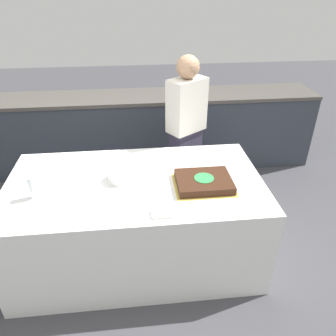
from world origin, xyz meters
TOP-DOWN VIEW (x-y plane):
  - ground_plane at (0.00, 0.00)m, footprint 14.00×14.00m
  - back_counter at (0.00, 1.61)m, footprint 4.40×0.58m
  - dining_table at (0.00, 0.00)m, footprint 1.97×1.07m
  - cake at (0.52, -0.11)m, footprint 0.45×0.37m
  - plate_stack at (-0.10, 0.02)m, footprint 0.19×0.19m
  - wine_glass at (-0.71, -0.14)m, footprint 0.06×0.06m
  - side_plate_near_cake at (0.56, 0.22)m, footprint 0.22×0.22m
  - utensil_pile at (0.17, -0.43)m, footprint 0.14×0.10m
  - person_cutting_cake at (0.52, 0.76)m, footprint 0.41×0.37m

SIDE VIEW (x-z plane):
  - ground_plane at x=0.00m, z-range 0.00..0.00m
  - dining_table at x=0.00m, z-range 0.00..0.77m
  - back_counter at x=0.00m, z-range 0.00..0.92m
  - side_plate_near_cake at x=0.56m, z-range 0.77..0.78m
  - utensil_pile at x=0.17m, z-range 0.77..0.79m
  - cake at x=0.52m, z-range 0.77..0.83m
  - person_cutting_cake at x=0.52m, z-range 0.03..1.58m
  - plate_stack at x=-0.10m, z-range 0.77..0.85m
  - wine_glass at x=-0.71m, z-range 0.80..0.97m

